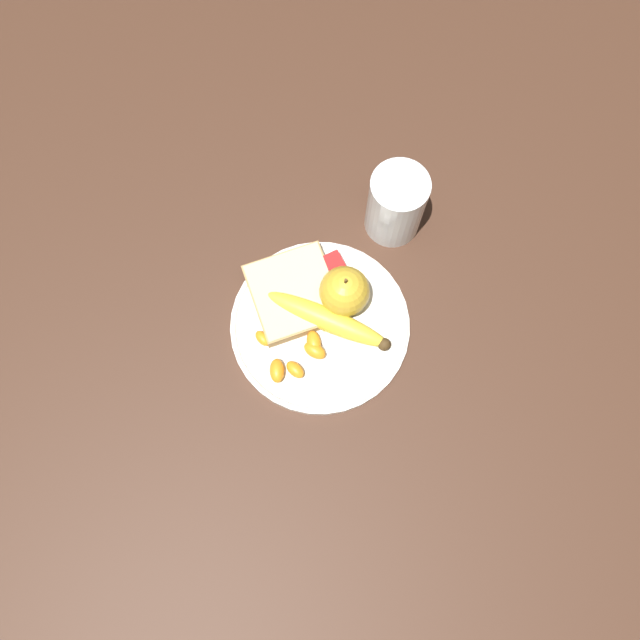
% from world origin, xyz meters
% --- Properties ---
extents(ground_plane, '(3.00, 3.00, 0.00)m').
position_xyz_m(ground_plane, '(0.00, 0.00, 0.00)').
color(ground_plane, '#42281C').
extents(plate, '(0.25, 0.25, 0.01)m').
position_xyz_m(plate, '(0.00, 0.00, 0.01)').
color(plate, silver).
rests_on(plate, ground_plane).
extents(juice_glass, '(0.08, 0.08, 0.11)m').
position_xyz_m(juice_glass, '(-0.10, 0.16, 0.05)').
color(juice_glass, silver).
rests_on(juice_glass, ground_plane).
extents(apple, '(0.07, 0.07, 0.08)m').
position_xyz_m(apple, '(-0.02, 0.05, 0.05)').
color(apple, gold).
rests_on(apple, plate).
extents(banana, '(0.16, 0.14, 0.03)m').
position_xyz_m(banana, '(0.00, 0.01, 0.03)').
color(banana, yellow).
rests_on(banana, plate).
extents(bread_slice, '(0.13, 0.13, 0.02)m').
position_xyz_m(bread_slice, '(-0.05, -0.01, 0.02)').
color(bread_slice, '#AB8751').
rests_on(bread_slice, plate).
extents(fork, '(0.19, 0.06, 0.00)m').
position_xyz_m(fork, '(0.00, -0.01, 0.01)').
color(fork, silver).
rests_on(fork, plate).
extents(jam_packet, '(0.05, 0.04, 0.02)m').
position_xyz_m(jam_packet, '(-0.06, 0.05, 0.02)').
color(jam_packet, white).
rests_on(jam_packet, plate).
extents(orange_segment_0, '(0.03, 0.03, 0.02)m').
position_xyz_m(orange_segment_0, '(-0.01, -0.04, 0.02)').
color(orange_segment_0, orange).
rests_on(orange_segment_0, plate).
extents(orange_segment_1, '(0.04, 0.03, 0.02)m').
position_xyz_m(orange_segment_1, '(0.03, -0.02, 0.02)').
color(orange_segment_1, orange).
rests_on(orange_segment_1, plate).
extents(orange_segment_2, '(0.04, 0.03, 0.02)m').
position_xyz_m(orange_segment_2, '(0.02, -0.02, 0.02)').
color(orange_segment_2, orange).
rests_on(orange_segment_2, plate).
extents(orange_segment_3, '(0.03, 0.02, 0.01)m').
position_xyz_m(orange_segment_3, '(-0.01, -0.08, 0.02)').
color(orange_segment_3, orange).
rests_on(orange_segment_3, plate).
extents(orange_segment_4, '(0.04, 0.03, 0.02)m').
position_xyz_m(orange_segment_4, '(0.03, -0.08, 0.02)').
color(orange_segment_4, orange).
rests_on(orange_segment_4, plate).
extents(orange_segment_5, '(0.03, 0.02, 0.02)m').
position_xyz_m(orange_segment_5, '(-0.01, -0.02, 0.02)').
color(orange_segment_5, orange).
rests_on(orange_segment_5, plate).
extents(orange_segment_6, '(0.03, 0.03, 0.02)m').
position_xyz_m(orange_segment_6, '(0.04, -0.06, 0.02)').
color(orange_segment_6, orange).
rests_on(orange_segment_6, plate).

